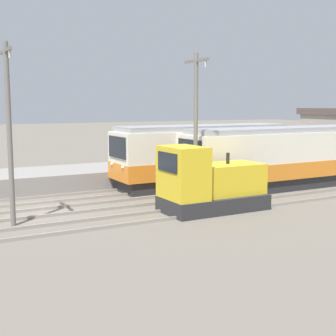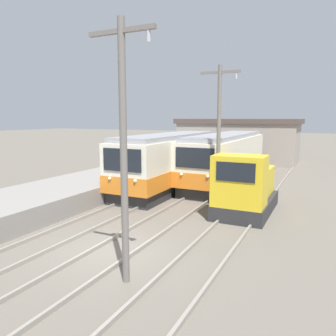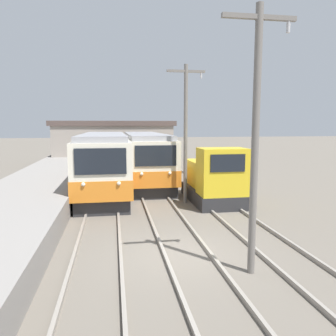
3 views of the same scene
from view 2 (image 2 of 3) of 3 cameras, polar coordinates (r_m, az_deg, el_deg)
The scene contains 10 objects.
ground_plane at distance 12.10m, azimuth -9.86°, elevation -13.94°, with size 200.00×200.00×0.00m, color #665E54.
track_left at distance 13.67m, azimuth -18.92°, elevation -11.27°, with size 1.54×60.00×0.14m.
track_center at distance 11.96m, azimuth -9.07°, elevation -13.82°, with size 1.54×60.00×0.14m.
track_right at distance 10.66m, azimuth 4.86°, elevation -16.67°, with size 1.54×60.00×0.14m.
commuter_train_left at distance 21.50m, azimuth 0.31°, elevation 0.83°, with size 2.84×11.23×3.60m.
commuter_train_center at distance 23.81m, azimuth 10.12°, elevation 1.38°, with size 2.84×12.60×3.52m.
shunting_locomotive at distance 16.42m, azimuth 13.38°, elevation -3.56°, with size 2.40×4.81×3.00m.
catenary_mast_near at distance 8.89m, azimuth -7.72°, elevation 3.98°, with size 2.00×0.20×7.19m.
catenary_mast_mid at distance 16.66m, azimuth 8.84°, elevation 6.15°, with size 2.00×0.20×7.19m.
station_building at distance 36.12m, azimuth 12.20°, elevation 4.82°, with size 12.60×6.30×4.52m.
Camera 2 is at (6.62, -9.00, 4.64)m, focal length 35.00 mm.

